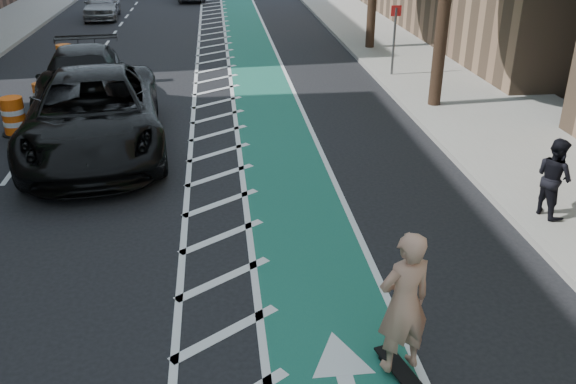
{
  "coord_description": "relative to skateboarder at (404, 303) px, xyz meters",
  "views": [
    {
      "loc": [
        1.57,
        -8.41,
        5.52
      ],
      "look_at": [
        2.65,
        0.87,
        1.1
      ],
      "focal_mm": 38.0,
      "sensor_mm": 36.0,
      "label": 1
    }
  ],
  "objects": [
    {
      "name": "ground",
      "position": [
        -3.7,
        2.46,
        -1.1
      ],
      "size": [
        120.0,
        120.0,
        0.0
      ],
      "primitive_type": "plane",
      "color": "black",
      "rests_on": "ground"
    },
    {
      "name": "bike_lane",
      "position": [
        -0.7,
        12.46,
        -1.09
      ],
      "size": [
        2.0,
        90.0,
        0.01
      ],
      "primitive_type": "cube",
      "color": "#195951",
      "rests_on": "ground"
    },
    {
      "name": "buffer_strip",
      "position": [
        -2.2,
        12.46,
        -1.09
      ],
      "size": [
        1.4,
        90.0,
        0.01
      ],
      "primitive_type": "cube",
      "color": "silver",
      "rests_on": "ground"
    },
    {
      "name": "sidewalk_right",
      "position": [
        5.8,
        12.46,
        -1.02
      ],
      "size": [
        5.0,
        90.0,
        0.15
      ],
      "primitive_type": "cube",
      "color": "gray",
      "rests_on": "ground"
    },
    {
      "name": "curb_right",
      "position": [
        3.35,
        12.46,
        -1.02
      ],
      "size": [
        0.12,
        90.0,
        0.16
      ],
      "primitive_type": "cube",
      "color": "gray",
      "rests_on": "ground"
    },
    {
      "name": "sign_post",
      "position": [
        3.9,
        14.46,
        0.25
      ],
      "size": [
        0.35,
        0.08,
        2.47
      ],
      "color": "#4C4C4C",
      "rests_on": "ground"
    },
    {
      "name": "skateboard",
      "position": [
        -0.0,
        0.0,
        -1.0
      ],
      "size": [
        0.45,
        0.89,
        0.11
      ],
      "rotation": [
        0.0,
        0.0,
        0.25
      ],
      "color": "black",
      "rests_on": "ground"
    },
    {
      "name": "skateboarder",
      "position": [
        0.0,
        0.0,
        0.0
      ],
      "size": [
        0.81,
        0.63,
        1.96
      ],
      "primitive_type": "imported",
      "rotation": [
        0.0,
        0.0,
        3.39
      ],
      "color": "tan",
      "rests_on": "skateboard"
    },
    {
      "name": "suv_near",
      "position": [
        -5.16,
        8.57,
        -0.15
      ],
      "size": [
        3.98,
        7.18,
        1.9
      ],
      "primitive_type": "imported",
      "rotation": [
        0.0,
        0.0,
        0.12
      ],
      "color": "black",
      "rests_on": "ground"
    },
    {
      "name": "suv_far",
      "position": [
        -6.1,
        12.21,
        -0.25
      ],
      "size": [
        2.94,
        6.02,
        1.68
      ],
      "primitive_type": "imported",
      "rotation": [
        0.0,
        0.0,
        0.1
      ],
      "color": "black",
      "rests_on": "ground"
    },
    {
      "name": "car_silver",
      "position": [
        -8.07,
        28.41,
        -0.38
      ],
      "size": [
        1.91,
        4.27,
        1.42
      ],
      "primitive_type": "imported",
      "rotation": [
        0.0,
        0.0,
        0.06
      ],
      "color": "gray",
      "rests_on": "ground"
    },
    {
      "name": "pedestrian",
      "position": [
        4.0,
        3.77,
        -0.18
      ],
      "size": [
        0.74,
        0.86,
        1.53
      ],
      "primitive_type": "imported",
      "rotation": [
        0.0,
        0.0,
        1.81
      ],
      "color": "black",
      "rests_on": "sidewalk_right"
    },
    {
      "name": "barrel_a",
      "position": [
        -7.5,
        10.03,
        -0.63
      ],
      "size": [
        0.73,
        0.73,
        1.0
      ],
      "color": "#F5580C",
      "rests_on": "ground"
    },
    {
      "name": "barrel_b",
      "position": [
        -7.23,
        11.96,
        -0.69
      ],
      "size": [
        0.63,
        0.63,
        0.86
      ],
      "color": "#FA5F0D",
      "rests_on": "ground"
    },
    {
      "name": "barrel_c",
      "position": [
        -7.63,
        16.96,
        -0.65
      ],
      "size": [
        0.69,
        0.69,
        0.94
      ],
      "color": "#EB5D0C",
      "rests_on": "ground"
    }
  ]
}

